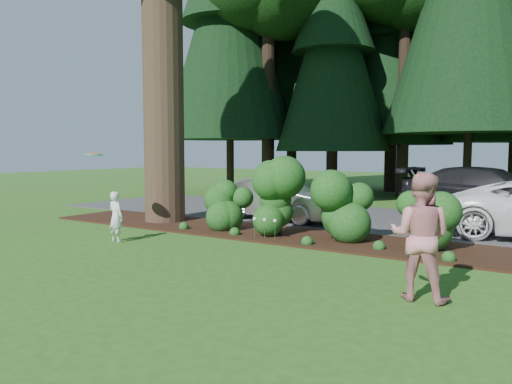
{
  "coord_description": "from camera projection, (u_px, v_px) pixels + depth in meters",
  "views": [
    {
      "loc": [
        6.22,
        -8.01,
        2.27
      ],
      "look_at": [
        0.06,
        1.45,
        1.3
      ],
      "focal_mm": 35.0,
      "sensor_mm": 36.0,
      "label": 1
    }
  ],
  "objects": [
    {
      "name": "ground",
      "position": [
        215.0,
        260.0,
        10.26
      ],
      "size": [
        80.0,
        80.0,
        0.0
      ],
      "primitive_type": "plane",
      "color": "#2A4F16",
      "rests_on": "ground"
    },
    {
      "name": "mulch_bed",
      "position": [
        292.0,
        236.0,
        12.97
      ],
      "size": [
        16.0,
        2.5,
        0.05
      ],
      "primitive_type": "cube",
      "color": "black",
      "rests_on": "ground"
    },
    {
      "name": "driveway",
      "position": [
        354.0,
        217.0,
        16.52
      ],
      "size": [
        22.0,
        6.0,
        0.03
      ],
      "primitive_type": "cube",
      "color": "#38383A",
      "rests_on": "ground"
    },
    {
      "name": "shrub_row",
      "position": [
        317.0,
        208.0,
        12.39
      ],
      "size": [
        6.53,
        1.6,
        1.61
      ],
      "color": "#144115",
      "rests_on": "ground"
    },
    {
      "name": "lily_cluster",
      "position": [
        265.0,
        221.0,
        12.39
      ],
      "size": [
        0.69,
        0.09,
        0.57
      ],
      "color": "#144115",
      "rests_on": "ground"
    },
    {
      "name": "car_silver_wagon",
      "position": [
        280.0,
        199.0,
        15.76
      ],
      "size": [
        4.12,
        1.65,
        1.33
      ],
      "primitive_type": "imported",
      "rotation": [
        0.0,
        0.0,
        1.51
      ],
      "color": "#B9B9BE",
      "rests_on": "driveway"
    },
    {
      "name": "car_dark_suv",
      "position": [
        490.0,
        192.0,
        16.32
      ],
      "size": [
        5.88,
        2.8,
        1.65
      ],
      "primitive_type": "imported",
      "rotation": [
        0.0,
        0.0,
        1.48
      ],
      "color": "black",
      "rests_on": "driveway"
    },
    {
      "name": "child",
      "position": [
        116.0,
        217.0,
        12.2
      ],
      "size": [
        0.48,
        0.34,
        1.24
      ],
      "primitive_type": "imported",
      "rotation": [
        0.0,
        0.0,
        3.04
      ],
      "color": "silver",
      "rests_on": "ground"
    },
    {
      "name": "adult",
      "position": [
        420.0,
        236.0,
        7.48
      ],
      "size": [
        0.96,
        0.76,
        1.93
      ],
      "primitive_type": "imported",
      "rotation": [
        0.0,
        0.0,
        3.17
      ],
      "color": "#B3172A",
      "rests_on": "ground"
    },
    {
      "name": "frisbee",
      "position": [
        94.0,
        154.0,
        12.99
      ],
      "size": [
        0.47,
        0.47,
        0.08
      ],
      "color": "teal",
      "rests_on": "ground"
    }
  ]
}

